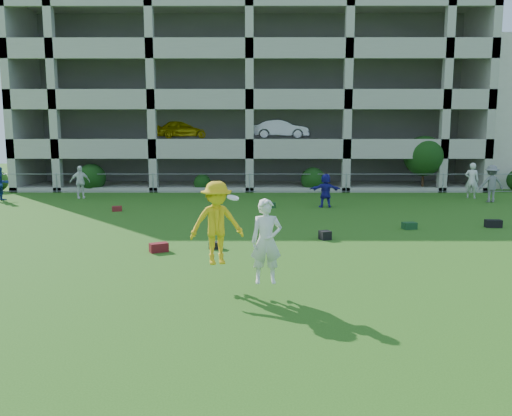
{
  "coord_description": "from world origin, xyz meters",
  "views": [
    {
      "loc": [
        0.48,
        -11.81,
        3.6
      ],
      "look_at": [
        0.44,
        3.0,
        1.4
      ],
      "focal_mm": 35.0,
      "sensor_mm": 36.0,
      "label": 1
    }
  ],
  "objects_px": {
    "bystander_e": "(472,180)",
    "frisbee_contest": "(229,227)",
    "bystander_a": "(1,184)",
    "bystander_d": "(326,190)",
    "crate_d": "(325,235)",
    "bystander_b": "(80,182)",
    "bystander_f": "(491,184)",
    "parking_garage": "(251,103)"
  },
  "relations": [
    {
      "from": "bystander_d",
      "to": "frisbee_contest",
      "type": "xyz_separation_m",
      "value": [
        -4.04,
        -13.32,
        0.64
      ]
    },
    {
      "from": "frisbee_contest",
      "to": "crate_d",
      "type": "bearing_deg",
      "value": 61.91
    },
    {
      "from": "bystander_f",
      "to": "crate_d",
      "type": "distance_m",
      "value": 13.99
    },
    {
      "from": "bystander_f",
      "to": "frisbee_contest",
      "type": "bearing_deg",
      "value": 50.41
    },
    {
      "from": "frisbee_contest",
      "to": "bystander_a",
      "type": "bearing_deg",
      "value": 130.28
    },
    {
      "from": "bystander_f",
      "to": "crate_d",
      "type": "xyz_separation_m",
      "value": [
        -10.13,
        -9.6,
        -0.83
      ]
    },
    {
      "from": "bystander_b",
      "to": "frisbee_contest",
      "type": "bearing_deg",
      "value": -87.38
    },
    {
      "from": "bystander_d",
      "to": "parking_garage",
      "type": "relative_size",
      "value": 0.06
    },
    {
      "from": "bystander_a",
      "to": "frisbee_contest",
      "type": "height_order",
      "value": "frisbee_contest"
    },
    {
      "from": "bystander_e",
      "to": "crate_d",
      "type": "relative_size",
      "value": 5.74
    },
    {
      "from": "bystander_e",
      "to": "frisbee_contest",
      "type": "bearing_deg",
      "value": 80.93
    },
    {
      "from": "bystander_b",
      "to": "bystander_d",
      "type": "height_order",
      "value": "bystander_b"
    },
    {
      "from": "bystander_e",
      "to": "parking_garage",
      "type": "distance_m",
      "value": 17.72
    },
    {
      "from": "crate_d",
      "to": "frisbee_contest",
      "type": "bearing_deg",
      "value": -118.09
    },
    {
      "from": "bystander_a",
      "to": "crate_d",
      "type": "height_order",
      "value": "bystander_a"
    },
    {
      "from": "bystander_e",
      "to": "parking_garage",
      "type": "height_order",
      "value": "parking_garage"
    },
    {
      "from": "bystander_b",
      "to": "crate_d",
      "type": "xyz_separation_m",
      "value": [
        12.36,
        -11.14,
        -0.77
      ]
    },
    {
      "from": "bystander_a",
      "to": "bystander_f",
      "type": "relative_size",
      "value": 0.95
    },
    {
      "from": "bystander_e",
      "to": "bystander_f",
      "type": "bearing_deg",
      "value": 129.79
    },
    {
      "from": "bystander_b",
      "to": "crate_d",
      "type": "bearing_deg",
      "value": -68.61
    },
    {
      "from": "bystander_a",
      "to": "bystander_d",
      "type": "relative_size",
      "value": 1.11
    },
    {
      "from": "bystander_b",
      "to": "parking_garage",
      "type": "relative_size",
      "value": 0.06
    },
    {
      "from": "bystander_d",
      "to": "crate_d",
      "type": "relative_size",
      "value": 4.78
    },
    {
      "from": "bystander_a",
      "to": "bystander_b",
      "type": "relative_size",
      "value": 1.01
    },
    {
      "from": "bystander_b",
      "to": "frisbee_contest",
      "type": "relative_size",
      "value": 0.83
    },
    {
      "from": "crate_d",
      "to": "bystander_a",
      "type": "bearing_deg",
      "value": 148.24
    },
    {
      "from": "frisbee_contest",
      "to": "parking_garage",
      "type": "height_order",
      "value": "parking_garage"
    },
    {
      "from": "crate_d",
      "to": "parking_garage",
      "type": "bearing_deg",
      "value": 97.11
    },
    {
      "from": "bystander_b",
      "to": "bystander_f",
      "type": "xyz_separation_m",
      "value": [
        22.49,
        -1.54,
        0.06
      ]
    },
    {
      "from": "bystander_d",
      "to": "parking_garage",
      "type": "height_order",
      "value": "parking_garage"
    },
    {
      "from": "bystander_a",
      "to": "bystander_d",
      "type": "distance_m",
      "value": 17.53
    },
    {
      "from": "bystander_a",
      "to": "bystander_b",
      "type": "bearing_deg",
      "value": -43.5
    },
    {
      "from": "bystander_f",
      "to": "parking_garage",
      "type": "distance_m",
      "value": 19.06
    },
    {
      "from": "frisbee_contest",
      "to": "parking_garage",
      "type": "relative_size",
      "value": 0.07
    },
    {
      "from": "bystander_d",
      "to": "crate_d",
      "type": "bearing_deg",
      "value": 81.41
    },
    {
      "from": "bystander_f",
      "to": "crate_d",
      "type": "relative_size",
      "value": 5.62
    },
    {
      "from": "bystander_a",
      "to": "bystander_e",
      "type": "relative_size",
      "value": 0.93
    },
    {
      "from": "bystander_b",
      "to": "bystander_e",
      "type": "relative_size",
      "value": 0.92
    },
    {
      "from": "bystander_a",
      "to": "bystander_e",
      "type": "xyz_separation_m",
      "value": [
        26.11,
        1.15,
        0.07
      ]
    },
    {
      "from": "bystander_b",
      "to": "parking_garage",
      "type": "xyz_separation_m",
      "value": [
        9.53,
        11.5,
        5.09
      ]
    },
    {
      "from": "bystander_b",
      "to": "bystander_a",
      "type": "bearing_deg",
      "value": 168.19
    },
    {
      "from": "bystander_e",
      "to": "parking_garage",
      "type": "xyz_separation_m",
      "value": [
        -12.61,
        11.4,
        5.01
      ]
    }
  ]
}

